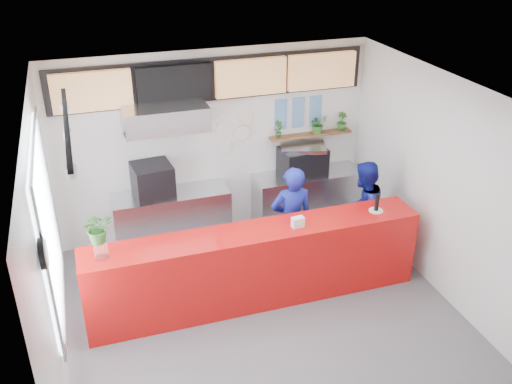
{
  "coord_description": "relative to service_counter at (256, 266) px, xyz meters",
  "views": [
    {
      "loc": [
        -1.98,
        -5.63,
        4.87
      ],
      "look_at": [
        0.1,
        0.7,
        1.5
      ],
      "focal_mm": 40.0,
      "sensor_mm": 36.0,
      "label": 1
    }
  ],
  "objects": [
    {
      "name": "photo_frame_c",
      "position": [
        1.7,
        2.08,
        1.45
      ],
      "size": [
        0.2,
        0.02,
        0.25
      ],
      "primitive_type": "cube",
      "color": "#598CBF",
      "rests_on": "wall_back"
    },
    {
      "name": "panini_oven",
      "position": [
        -1.05,
        1.8,
        0.61
      ],
      "size": [
        0.62,
        0.62,
        0.51
      ],
      "primitive_type": "cube",
      "rotation": [
        0.0,
        0.0,
        0.1
      ],
      "color": "black",
      "rests_on": "prep_bench"
    },
    {
      "name": "dec_plate_d",
      "position": [
        0.5,
        2.07,
        1.35
      ],
      "size": [
        0.24,
        0.03,
        0.24
      ],
      "primitive_type": "cylinder",
      "rotation": [
        1.57,
        0.0,
        0.0
      ],
      "color": "silver",
      "rests_on": "wall_back"
    },
    {
      "name": "staff_center",
      "position": [
        0.71,
        0.52,
        0.28
      ],
      "size": [
        0.64,
        0.46,
        1.67
      ],
      "primitive_type": "imported",
      "rotation": [
        0.0,
        0.0,
        3.05
      ],
      "color": "navy",
      "rests_on": "ground"
    },
    {
      "name": "extraction_hood",
      "position": [
        -0.8,
        1.75,
        1.6
      ],
      "size": [
        1.2,
        0.7,
        0.35
      ],
      "primitive_type": "cube",
      "color": "#B2B5BA",
      "rests_on": "ceiling"
    },
    {
      "name": "right_bench",
      "position": [
        1.5,
        1.8,
        -0.1
      ],
      "size": [
        1.8,
        0.6,
        0.9
      ],
      "primitive_type": "cube",
      "color": "#B2B5BA",
      "rests_on": "ground"
    },
    {
      "name": "photo_frame_d",
      "position": [
        1.1,
        2.08,
        1.2
      ],
      "size": [
        0.2,
        0.02,
        0.25
      ],
      "primitive_type": "cube",
      "color": "#598CBF",
      "rests_on": "wall_back"
    },
    {
      "name": "floor",
      "position": [
        0.0,
        -0.4,
        -0.55
      ],
      "size": [
        5.0,
        5.0,
        0.0
      ],
      "primitive_type": "plane",
      "color": "slate",
      "rests_on": "ground"
    },
    {
      "name": "wall_back",
      "position": [
        0.0,
        2.1,
        0.95
      ],
      "size": [
        5.0,
        0.0,
        5.0
      ],
      "primitive_type": "plane",
      "rotation": [
        1.57,
        0.0,
        0.0
      ],
      "color": "white",
      "rests_on": "ground"
    },
    {
      "name": "service_counter",
      "position": [
        0.0,
        0.0,
        0.0
      ],
      "size": [
        4.5,
        0.6,
        1.1
      ],
      "primitive_type": "cube",
      "color": "red",
      "rests_on": "ground"
    },
    {
      "name": "napkin_holder",
      "position": [
        0.55,
        -0.08,
        0.62
      ],
      "size": [
        0.17,
        0.11,
        0.14
      ],
      "primitive_type": "cube",
      "rotation": [
        0.0,
        0.0,
        0.1
      ],
      "color": "white",
      "rests_on": "service_counter"
    },
    {
      "name": "basil_vase",
      "position": [
        -1.94,
        -0.02,
        0.96
      ],
      "size": [
        0.4,
        0.36,
        0.38
      ],
      "primitive_type": "imported",
      "rotation": [
        0.0,
        0.0,
        0.2
      ],
      "color": "#2D6423",
      "rests_on": "glass_vase"
    },
    {
      "name": "white_plate",
      "position": [
        1.73,
        -0.01,
        0.56
      ],
      "size": [
        0.22,
        0.22,
        0.01
      ],
      "primitive_type": "cylinder",
      "rotation": [
        0.0,
        0.0,
        -0.12
      ],
      "color": "white",
      "rests_on": "service_counter"
    },
    {
      "name": "photo_frame_e",
      "position": [
        1.4,
        2.08,
        1.2
      ],
      "size": [
        0.2,
        0.02,
        0.25
      ],
      "primitive_type": "cube",
      "color": "#598CBF",
      "rests_on": "wall_back"
    },
    {
      "name": "pepper_mill",
      "position": [
        1.73,
        -0.01,
        0.68
      ],
      "size": [
        0.07,
        0.07,
        0.24
      ],
      "primitive_type": "cylinder",
      "rotation": [
        0.0,
        0.0,
        0.27
      ],
      "color": "black",
      "rests_on": "white_plate"
    },
    {
      "name": "dec_plate_a",
      "position": [
        0.15,
        2.07,
        1.2
      ],
      "size": [
        0.24,
        0.03,
        0.24
      ],
      "primitive_type": "cylinder",
      "rotation": [
        1.57,
        0.0,
        0.0
      ],
      "color": "silver",
      "rests_on": "wall_back"
    },
    {
      "name": "dec_plate_c",
      "position": [
        0.15,
        2.07,
        0.9
      ],
      "size": [
        0.24,
        0.03,
        0.24
      ],
      "primitive_type": "cylinder",
      "rotation": [
        1.57,
        0.0,
        0.0
      ],
      "color": "silver",
      "rests_on": "wall_back"
    },
    {
      "name": "dec_plate_b",
      "position": [
        0.45,
        2.07,
        1.1
      ],
      "size": [
        0.24,
        0.03,
        0.24
      ],
      "primitive_type": "cylinder",
      "rotation": [
        1.57,
        0.0,
        0.0
      ],
      "color": "silver",
      "rests_on": "wall_back"
    },
    {
      "name": "photo_frame_b",
      "position": [
        1.4,
        2.08,
        1.45
      ],
      "size": [
        0.2,
        0.02,
        0.25
      ],
      "primitive_type": "cube",
      "color": "#598CBF",
      "rests_on": "wall_back"
    },
    {
      "name": "herb_shelf",
      "position": [
        1.6,
        2.0,
        0.95
      ],
      "size": [
        1.4,
        0.18,
        0.04
      ],
      "primitive_type": "cube",
      "color": "brown",
      "rests_on": "wall_back"
    },
    {
      "name": "menu_board_mid_right",
      "position": [
        0.57,
        1.98,
        2.0
      ],
      "size": [
        1.1,
        0.1,
        0.55
      ],
      "primitive_type": "cube",
      "color": "tan",
      "rests_on": "wall_back"
    },
    {
      "name": "soffit",
      "position": [
        0.0,
        2.06,
        2.0
      ],
      "size": [
        4.8,
        0.04,
        0.65
      ],
      "primitive_type": "cube",
      "color": "black",
      "rests_on": "wall_back"
    },
    {
      "name": "cream_band",
      "position": [
        0.0,
        2.09,
        2.05
      ],
      "size": [
        5.0,
        0.02,
        0.8
      ],
      "primitive_type": "cube",
      "color": "beige",
      "rests_on": "wall_back"
    },
    {
      "name": "menu_board_mid_left",
      "position": [
        -0.59,
        1.98,
        2.0
      ],
      "size": [
        1.1,
        0.1,
        0.55
      ],
      "primitive_type": "cube",
      "color": "black",
      "rests_on": "wall_back"
    },
    {
      "name": "photo_frame_a",
      "position": [
        1.1,
        2.08,
        1.45
      ],
      "size": [
        0.2,
        0.02,
        0.25
      ],
      "primitive_type": "cube",
      "color": "#598CBF",
      "rests_on": "wall_back"
    },
    {
      "name": "ceiling",
      "position": [
        0.0,
        -0.4,
        2.45
      ],
      "size": [
        5.0,
        5.0,
        0.0
      ],
      "primitive_type": "plane",
      "rotation": [
        3.14,
        0.0,
        0.0
      ],
      "color": "silver"
    },
    {
      "name": "menu_board_far_left",
      "position": [
        -1.75,
        1.98,
        2.0
      ],
      "size": [
        1.1,
        0.1,
        0.55
      ],
      "primitive_type": "cube",
      "color": "tan",
      "rests_on": "wall_back"
    },
    {
      "name": "menu_board_far_right",
      "position": [
        1.73,
        1.98,
        2.0
      ],
      "size": [
        1.1,
        0.1,
        0.55
      ],
      "primitive_type": "cube",
      "color": "tan",
      "rests_on": "wall_back"
    },
    {
      "name": "wall_right",
      "position": [
        2.5,
        -0.4,
        0.95
      ],
      "size": [
        0.0,
        5.0,
        5.0
      ],
      "primitive_type": "plane",
      "rotation": [
        1.57,
        0.0,
        -1.57
      ],
      "color": "white",
      "rests_on": "ground"
    },
    {
      "name": "herb_c",
      "position": [
        1.72,
        2.0,
        1.13
      ],
      "size": [
        0.31,
        0.28,
        0.32
      ],
      "primitive_type": "imported",
      "rotation": [
        0.0,
        0.0,
        0.11
      ],
      "color": "#2D6423",
      "rests_on": "herb_shelf"
    },
    {
      "name": "track_rail",
      "position": [
        -2.1,
        -0.4,
        2.39
      ],
      "size": [
        0.05,
        2.4,
        0.04
      ],
      "primitive_type": "cube",
      "color": "black",
      "rests_on": "ceiling"
    },
    {
      "name": "espresso_machine",
      "position": [
        1.39,
        1.8,
        0.58
      ],
      "size": [
        0.75,
        0.56,
        0.46
      ],
      "primitive_type": "cube",
      "rotation": [
        0.0,
        0.0,
        0.07
      ],
      "color": "black",
      "rests_on": "right_bench"
    },
    {
      "name": "photo_frame_f",
      "position": [
        1.7,
        2.08,
        1.2
      ],
      "size": [
        0.2,
        0.02,
        0.25
      ],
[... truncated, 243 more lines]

